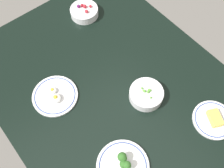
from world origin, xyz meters
TOP-DOWN VIEW (x-y plane):
  - dining_table at (0.00, 0.00)cm, footprint 142.04×108.37cm
  - bowl_berries at (-47.64, 17.94)cm, footprint 16.45×16.45cm
  - bowl_peas at (15.34, 8.95)cm, footprint 16.68×16.68cm
  - plate_eggs at (-13.18, -25.59)cm, footprint 22.54×22.54cm
  - plate_cheese at (44.57, 25.28)cm, footprint 19.61×19.61cm
  - plate_broccoli at (33.50, -21.36)cm, footprint 22.97×22.97cm

SIDE VIEW (x-z plane):
  - dining_table at x=0.00cm, z-range 0.00..4.00cm
  - plate_eggs at x=-13.18cm, z-range 2.55..7.41cm
  - plate_cheese at x=44.57cm, z-range 2.87..7.27cm
  - plate_broccoli at x=33.50cm, z-range 2.03..9.12cm
  - bowl_berries at x=-47.64cm, z-range 3.34..10.07cm
  - bowl_peas at x=15.34cm, z-range 3.64..10.26cm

